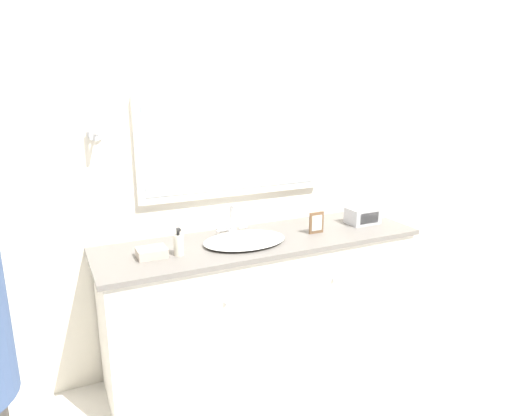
% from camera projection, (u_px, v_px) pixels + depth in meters
% --- Properties ---
extents(ground_plane, '(14.00, 14.00, 0.00)m').
position_uv_depth(ground_plane, '(282.00, 393.00, 2.80)').
color(ground_plane, silver).
extents(wall_back, '(8.00, 0.18, 2.55)m').
position_uv_depth(wall_back, '(240.00, 171.00, 3.00)').
color(wall_back, silver).
rests_on(wall_back, ground_plane).
extents(vanity_counter, '(2.02, 0.59, 0.91)m').
position_uv_depth(vanity_counter, '(261.00, 305.00, 2.94)').
color(vanity_counter, beige).
rests_on(vanity_counter, ground_plane).
extents(sink_basin, '(0.51, 0.41, 0.19)m').
position_uv_depth(sink_basin, '(244.00, 240.00, 2.74)').
color(sink_basin, white).
rests_on(sink_basin, vanity_counter).
extents(soap_bottle, '(0.06, 0.06, 0.16)m').
position_uv_depth(soap_bottle, '(179.00, 244.00, 2.53)').
color(soap_bottle, beige).
rests_on(soap_bottle, vanity_counter).
extents(appliance_box, '(0.21, 0.15, 0.11)m').
position_uv_depth(appliance_box, '(363.00, 216.00, 3.11)').
color(appliance_box, '#BCBCC1').
rests_on(appliance_box, vanity_counter).
extents(picture_frame, '(0.10, 0.01, 0.14)m').
position_uv_depth(picture_frame, '(316.00, 223.00, 2.90)').
color(picture_frame, brown).
rests_on(picture_frame, vanity_counter).
extents(hand_towel_near_sink, '(0.16, 0.12, 0.05)m').
position_uv_depth(hand_towel_near_sink, '(152.00, 253.00, 2.51)').
color(hand_towel_near_sink, '#B7A899').
rests_on(hand_towel_near_sink, vanity_counter).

